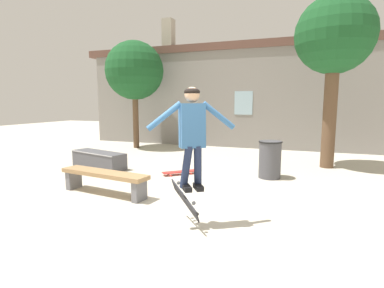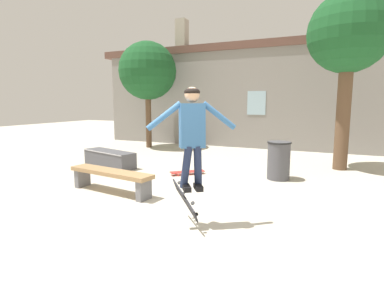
{
  "view_description": "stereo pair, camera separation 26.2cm",
  "coord_description": "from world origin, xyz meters",
  "px_view_note": "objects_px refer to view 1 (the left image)",
  "views": [
    {
      "loc": [
        1.87,
        -3.85,
        1.78
      ],
      "look_at": [
        0.43,
        0.04,
        1.2
      ],
      "focal_mm": 28.0,
      "sensor_mm": 36.0,
      "label": 1
    },
    {
      "loc": [
        2.12,
        -3.75,
        1.78
      ],
      "look_at": [
        0.43,
        0.04,
        1.2
      ],
      "focal_mm": 28.0,
      "sensor_mm": 36.0,
      "label": 2
    }
  ],
  "objects_px": {
    "trash_bin": "(270,159)",
    "skater": "(192,130)",
    "skate_ledge": "(99,160)",
    "skateboard_flipping": "(185,199)",
    "skateboard_resting": "(179,172)",
    "park_bench": "(104,177)",
    "tree_right": "(335,38)",
    "tree_left": "(135,71)"
  },
  "relations": [
    {
      "from": "park_bench",
      "to": "skater",
      "type": "xyz_separation_m",
      "value": [
        2.13,
        -0.82,
        1.06
      ]
    },
    {
      "from": "tree_right",
      "to": "park_bench",
      "type": "distance_m",
      "value": 6.73
    },
    {
      "from": "tree_left",
      "to": "skate_ledge",
      "type": "distance_m",
      "value": 4.62
    },
    {
      "from": "skateboard_resting",
      "to": "park_bench",
      "type": "bearing_deg",
      "value": 27.29
    },
    {
      "from": "trash_bin",
      "to": "skateboard_resting",
      "type": "height_order",
      "value": "trash_bin"
    },
    {
      "from": "tree_left",
      "to": "skateboard_flipping",
      "type": "distance_m",
      "value": 8.31
    },
    {
      "from": "trash_bin",
      "to": "park_bench",
      "type": "bearing_deg",
      "value": -139.75
    },
    {
      "from": "tree_right",
      "to": "tree_left",
      "type": "distance_m",
      "value": 6.98
    },
    {
      "from": "tree_right",
      "to": "trash_bin",
      "type": "height_order",
      "value": "tree_right"
    },
    {
      "from": "park_bench",
      "to": "skateboard_flipping",
      "type": "bearing_deg",
      "value": -14.91
    },
    {
      "from": "skate_ledge",
      "to": "skateboard_resting",
      "type": "bearing_deg",
      "value": 16.12
    },
    {
      "from": "skateboard_flipping",
      "to": "skateboard_resting",
      "type": "distance_m",
      "value": 3.14
    },
    {
      "from": "skateboard_flipping",
      "to": "tree_left",
      "type": "bearing_deg",
      "value": 166.22
    },
    {
      "from": "skater",
      "to": "skateboard_flipping",
      "type": "xyz_separation_m",
      "value": [
        -0.1,
        -0.03,
        -1.01
      ]
    },
    {
      "from": "trash_bin",
      "to": "skater",
      "type": "height_order",
      "value": "skater"
    },
    {
      "from": "skater",
      "to": "tree_right",
      "type": "bearing_deg",
      "value": 122.73
    },
    {
      "from": "park_bench",
      "to": "trash_bin",
      "type": "height_order",
      "value": "trash_bin"
    },
    {
      "from": "park_bench",
      "to": "tree_right",
      "type": "bearing_deg",
      "value": 52.56
    },
    {
      "from": "skater",
      "to": "park_bench",
      "type": "bearing_deg",
      "value": -145.5
    },
    {
      "from": "park_bench",
      "to": "skate_ledge",
      "type": "xyz_separation_m",
      "value": [
        -1.64,
        1.97,
        -0.12
      ]
    },
    {
      "from": "tree_right",
      "to": "skater",
      "type": "xyz_separation_m",
      "value": [
        -2.12,
        -5.02,
        -2.05
      ]
    },
    {
      "from": "skate_ledge",
      "to": "skateboard_resting",
      "type": "distance_m",
      "value": 2.39
    },
    {
      "from": "tree_left",
      "to": "trash_bin",
      "type": "distance_m",
      "value": 6.78
    },
    {
      "from": "park_bench",
      "to": "trash_bin",
      "type": "relative_size",
      "value": 2.24
    },
    {
      "from": "trash_bin",
      "to": "tree_right",
      "type": "bearing_deg",
      "value": 52.27
    },
    {
      "from": "tree_right",
      "to": "skate_ledge",
      "type": "height_order",
      "value": "tree_right"
    },
    {
      "from": "skate_ledge",
      "to": "skateboard_flipping",
      "type": "height_order",
      "value": "skateboard_flipping"
    },
    {
      "from": "skate_ledge",
      "to": "tree_right",
      "type": "bearing_deg",
      "value": 36.25
    },
    {
      "from": "tree_right",
      "to": "park_bench",
      "type": "bearing_deg",
      "value": -135.3
    },
    {
      "from": "tree_right",
      "to": "skater",
      "type": "distance_m",
      "value": 5.82
    },
    {
      "from": "skateboard_flipping",
      "to": "skateboard_resting",
      "type": "relative_size",
      "value": 0.78
    },
    {
      "from": "park_bench",
      "to": "trash_bin",
      "type": "distance_m",
      "value": 3.78
    },
    {
      "from": "park_bench",
      "to": "skate_ledge",
      "type": "relative_size",
      "value": 1.1
    },
    {
      "from": "skater",
      "to": "skate_ledge",
      "type": "bearing_deg",
      "value": -160.93
    },
    {
      "from": "park_bench",
      "to": "skateboard_flipping",
      "type": "height_order",
      "value": "skateboard_flipping"
    },
    {
      "from": "skate_ledge",
      "to": "skater",
      "type": "relative_size",
      "value": 1.25
    },
    {
      "from": "trash_bin",
      "to": "skater",
      "type": "relative_size",
      "value": 0.61
    },
    {
      "from": "tree_left",
      "to": "skateboard_resting",
      "type": "xyz_separation_m",
      "value": [
        3.34,
        -3.55,
        -2.91
      ]
    },
    {
      "from": "skate_ledge",
      "to": "skateboard_flipping",
      "type": "xyz_separation_m",
      "value": [
        3.67,
        -2.82,
        0.17
      ]
    },
    {
      "from": "park_bench",
      "to": "skater",
      "type": "bearing_deg",
      "value": -13.22
    },
    {
      "from": "skate_ledge",
      "to": "skateboard_resting",
      "type": "xyz_separation_m",
      "value": [
        2.39,
        0.03,
        -0.15
      ]
    },
    {
      "from": "tree_right",
      "to": "tree_left",
      "type": "height_order",
      "value": "tree_right"
    }
  ]
}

